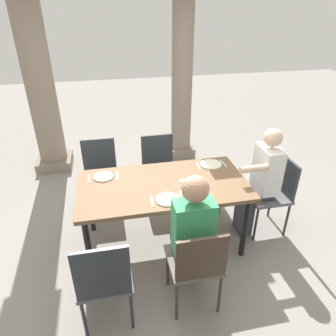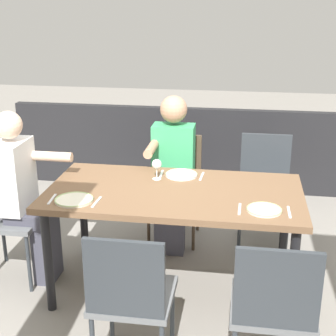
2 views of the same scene
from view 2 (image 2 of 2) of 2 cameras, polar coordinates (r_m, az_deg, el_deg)
name	(u,v)px [view 2 (image 2 of 2)]	position (r m, az deg, el deg)	size (l,w,h in m)	color
ground_plane	(174,288)	(3.75, 0.67, -13.63)	(16.00, 16.00, 0.00)	gray
dining_table	(174,200)	(3.42, 0.72, -3.69)	(1.74, 0.91, 0.78)	brown
chair_west_north	(274,305)	(2.72, 12.01, -15.05)	(0.44, 0.44, 0.91)	#5B5E61
chair_west_south	(264,184)	(4.28, 10.99, -1.82)	(0.44, 0.44, 0.93)	#5B5E61
chair_mid_north	(130,294)	(2.77, -4.34, -14.15)	(0.44, 0.44, 0.90)	#5B5E61
chair_mid_south	(176,179)	(4.30, 0.87, -1.28)	(0.44, 0.44, 0.89)	#6A6158
chair_head_east	(1,211)	(3.87, -18.58, -4.70)	(0.44, 0.44, 0.91)	#5B5E61
diner_woman_green	(172,168)	(4.07, 0.46, -0.02)	(0.35, 0.50, 1.28)	#3F3F4C
diner_man_white	(24,193)	(3.73, -16.14, -2.77)	(0.49, 0.35, 1.29)	#3F3F4C
patio_railing	(201,149)	(5.41, 3.77, 2.16)	(4.14, 0.10, 0.90)	black
plate_0	(264,210)	(3.13, 10.96, -4.70)	(0.22, 0.22, 0.02)	silver
fork_0	(289,212)	(3.14, 13.70, -4.92)	(0.02, 0.17, 0.01)	silver
spoon_0	(240,209)	(3.13, 8.21, -4.66)	(0.02, 0.17, 0.01)	silver
plate_1	(181,174)	(3.66, 1.55, -0.74)	(0.24, 0.24, 0.02)	white
wine_glass_1	(157,165)	(3.56, -1.30, 0.37)	(0.07, 0.07, 0.15)	white
fork_1	(202,176)	(3.65, 3.88, -0.95)	(0.02, 0.17, 0.01)	silver
spoon_1	(161,174)	(3.68, -0.77, -0.71)	(0.02, 0.17, 0.01)	silver
plate_2	(74,200)	(3.27, -10.71, -3.59)	(0.25, 0.25, 0.02)	silver
fork_2	(97,202)	(3.23, -8.19, -3.87)	(0.02, 0.17, 0.01)	silver
spoon_2	(52,199)	(3.33, -13.15, -3.49)	(0.02, 0.17, 0.01)	silver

